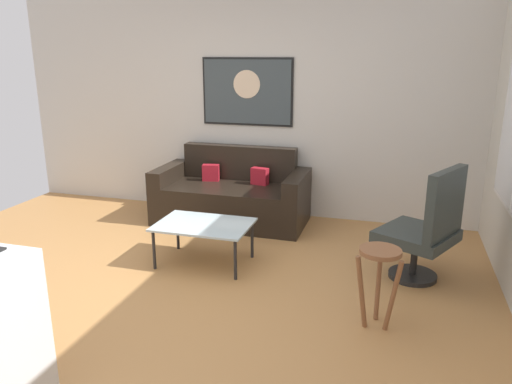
% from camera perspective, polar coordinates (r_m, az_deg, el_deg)
% --- Properties ---
extents(ground, '(6.40, 6.40, 0.04)m').
position_cam_1_polar(ground, '(4.24, -8.74, -12.22)').
color(ground, '#B07A44').
extents(back_wall, '(6.40, 0.05, 2.80)m').
position_cam_1_polar(back_wall, '(6.05, 0.50, 10.51)').
color(back_wall, beige).
rests_on(back_wall, ground).
extents(couch, '(1.78, 0.86, 0.87)m').
position_cam_1_polar(couch, '(5.89, -2.79, -0.57)').
color(couch, black).
rests_on(couch, ground).
extents(coffee_table, '(0.89, 0.62, 0.40)m').
position_cam_1_polar(coffee_table, '(4.70, -6.08, -4.04)').
color(coffee_table, silver).
rests_on(coffee_table, ground).
extents(armchair, '(0.80, 0.81, 1.04)m').
position_cam_1_polar(armchair, '(4.53, 19.22, -3.99)').
color(armchair, black).
rests_on(armchair, ground).
extents(bar_stool, '(0.35, 0.34, 0.61)m').
position_cam_1_polar(bar_stool, '(3.70, 14.11, -8.50)').
color(bar_stool, brown).
rests_on(bar_stool, ground).
extents(wall_painting, '(1.14, 0.03, 0.81)m').
position_cam_1_polar(wall_painting, '(6.04, -1.04, 11.56)').
color(wall_painting, black).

